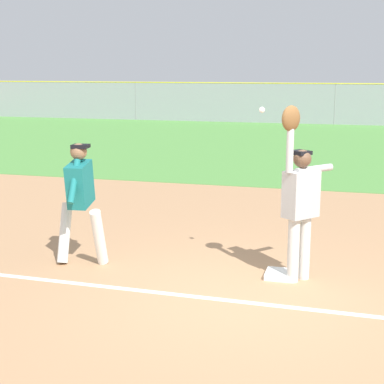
{
  "coord_description": "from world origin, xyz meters",
  "views": [
    {
      "loc": [
        1.22,
        -6.77,
        2.73
      ],
      "look_at": [
        -0.96,
        1.1,
        1.05
      ],
      "focal_mm": 56.7,
      "sensor_mm": 36.0,
      "label": 1
    }
  ],
  "objects_px": {
    "first_base": "(280,274)",
    "parked_car_black": "(262,105)",
    "runner": "(80,195)",
    "parked_car_tan": "(367,106)",
    "baseball": "(262,110)",
    "parked_car_silver": "(158,103)",
    "fielder": "(300,197)"
  },
  "relations": [
    {
      "from": "parked_car_silver",
      "to": "parked_car_black",
      "type": "height_order",
      "value": "same"
    },
    {
      "from": "runner",
      "to": "parked_car_tan",
      "type": "relative_size",
      "value": 0.38
    },
    {
      "from": "first_base",
      "to": "runner",
      "type": "xyz_separation_m",
      "value": [
        -2.77,
        -0.18,
        0.96
      ]
    },
    {
      "from": "baseball",
      "to": "parked_car_silver",
      "type": "height_order",
      "value": "baseball"
    },
    {
      "from": "parked_car_black",
      "to": "parked_car_tan",
      "type": "relative_size",
      "value": 0.99
    },
    {
      "from": "fielder",
      "to": "baseball",
      "type": "relative_size",
      "value": 30.81
    },
    {
      "from": "fielder",
      "to": "parked_car_black",
      "type": "xyz_separation_m",
      "value": [
        -4.67,
        26.46,
        -0.45
      ]
    },
    {
      "from": "parked_car_silver",
      "to": "parked_car_black",
      "type": "xyz_separation_m",
      "value": [
        6.34,
        -0.54,
        0.0
      ]
    },
    {
      "from": "parked_car_silver",
      "to": "parked_car_black",
      "type": "relative_size",
      "value": 0.99
    },
    {
      "from": "baseball",
      "to": "parked_car_silver",
      "type": "relative_size",
      "value": 0.02
    },
    {
      "from": "first_base",
      "to": "runner",
      "type": "bearing_deg",
      "value": -176.18
    },
    {
      "from": "fielder",
      "to": "baseball",
      "type": "bearing_deg",
      "value": 28.38
    },
    {
      "from": "runner",
      "to": "parked_car_black",
      "type": "xyz_separation_m",
      "value": [
        -1.68,
        26.59,
        -0.32
      ]
    },
    {
      "from": "baseball",
      "to": "parked_car_silver",
      "type": "bearing_deg",
      "value": 111.31
    },
    {
      "from": "runner",
      "to": "baseball",
      "type": "bearing_deg",
      "value": -0.54
    },
    {
      "from": "parked_car_black",
      "to": "first_base",
      "type": "bearing_deg",
      "value": -83.76
    },
    {
      "from": "runner",
      "to": "baseball",
      "type": "relative_size",
      "value": 23.24
    },
    {
      "from": "runner",
      "to": "parked_car_silver",
      "type": "xyz_separation_m",
      "value": [
        -8.02,
        27.13,
        -0.32
      ]
    },
    {
      "from": "baseball",
      "to": "parked_car_tan",
      "type": "bearing_deg",
      "value": 86.73
    },
    {
      "from": "runner",
      "to": "parked_car_silver",
      "type": "relative_size",
      "value": 0.39
    },
    {
      "from": "first_base",
      "to": "parked_car_black",
      "type": "xyz_separation_m",
      "value": [
        -4.45,
        26.41,
        0.63
      ]
    },
    {
      "from": "fielder",
      "to": "parked_car_silver",
      "type": "distance_m",
      "value": 29.16
    },
    {
      "from": "fielder",
      "to": "parked_car_tan",
      "type": "bearing_deg",
      "value": -52.82
    },
    {
      "from": "fielder",
      "to": "parked_car_silver",
      "type": "xyz_separation_m",
      "value": [
        -11.02,
        27.0,
        -0.45
      ]
    },
    {
      "from": "parked_car_tan",
      "to": "parked_car_black",
      "type": "bearing_deg",
      "value": 177.73
    },
    {
      "from": "parked_car_black",
      "to": "parked_car_tan",
      "type": "bearing_deg",
      "value": -0.49
    },
    {
      "from": "parked_car_silver",
      "to": "parked_car_tan",
      "type": "distance_m",
      "value": 12.02
    },
    {
      "from": "fielder",
      "to": "parked_car_tan",
      "type": "xyz_separation_m",
      "value": [
        1.0,
        26.74,
        -0.45
      ]
    },
    {
      "from": "first_base",
      "to": "parked_car_tan",
      "type": "bearing_deg",
      "value": 87.38
    },
    {
      "from": "runner",
      "to": "parked_car_tan",
      "type": "xyz_separation_m",
      "value": [
        3.99,
        26.87,
        -0.32
      ]
    },
    {
      "from": "fielder",
      "to": "baseball",
      "type": "distance_m",
      "value": 1.21
    },
    {
      "from": "first_base",
      "to": "baseball",
      "type": "distance_m",
      "value": 2.18
    }
  ]
}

